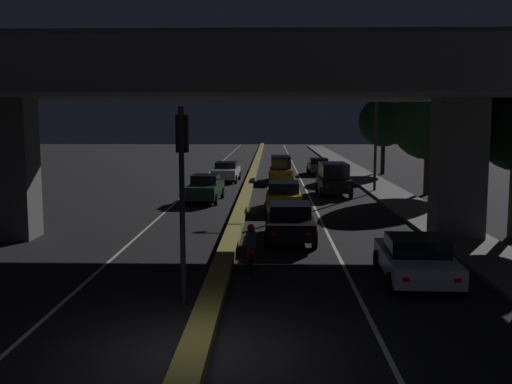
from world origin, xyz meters
The scene contains 20 objects.
ground_plane centered at (0.00, 0.00, 0.00)m, with size 200.00×200.00×0.00m, color black.
lane_line_left_inner centered at (-3.91, 35.00, 0.00)m, with size 0.12×126.00×0.00m, color beige.
lane_line_right_inner centered at (3.91, 35.00, 0.00)m, with size 0.12×126.00×0.00m, color beige.
median_divider centered at (0.00, 35.00, 0.15)m, with size 0.63×126.00×0.30m, color olive.
sidewalk_right centered at (9.04, 28.00, 0.08)m, with size 2.48×126.00×0.15m, color #5B5956.
elevated_overpass centered at (0.00, 11.76, 6.23)m, with size 25.14×10.81×8.21m.
traffic_light_left_of_median centered at (-0.71, 3.31, 3.46)m, with size 0.30×0.49×5.07m.
street_lamp centered at (7.97, 26.99, 4.91)m, with size 2.21×0.32×8.36m.
car_white_lead centered at (5.80, 5.67, 0.68)m, with size 2.20×4.34×1.35m.
car_black_second centered at (2.28, 11.64, 0.76)m, with size 1.97×4.73×1.47m.
car_taxi_yellow_third centered at (2.21, 19.64, 0.76)m, with size 1.99×4.41×1.48m.
car_black_fourth centered at (5.47, 25.70, 1.05)m, with size 2.07×4.06×2.02m.
car_taxi_yellow_fifth centered at (2.29, 34.05, 1.02)m, with size 1.83×4.67×1.93m.
car_grey_sixth centered at (5.64, 39.83, 0.73)m, with size 1.87×4.04×1.40m.
car_dark_green_lead_oncoming centered at (-2.26, 22.61, 0.78)m, with size 1.99×4.57×1.55m.
car_white_second_oncoming centered at (-1.86, 33.72, 0.77)m, with size 2.09×4.62×1.49m.
motorcycle_red_filtering_near centered at (0.90, 6.98, 0.62)m, with size 0.33×1.83×1.45m.
pedestrian_on_sidewalk centered at (9.70, 12.13, 1.03)m, with size 0.34×0.34×1.74m.
roadside_tree_kerbside_mid centered at (11.33, 26.00, 4.55)m, with size 4.67×4.67×6.90m.
roadside_tree_kerbside_far centered at (11.17, 39.95, 4.51)m, with size 4.28×4.28×6.66m.
Camera 1 is at (1.51, -11.69, 4.77)m, focal length 42.00 mm.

